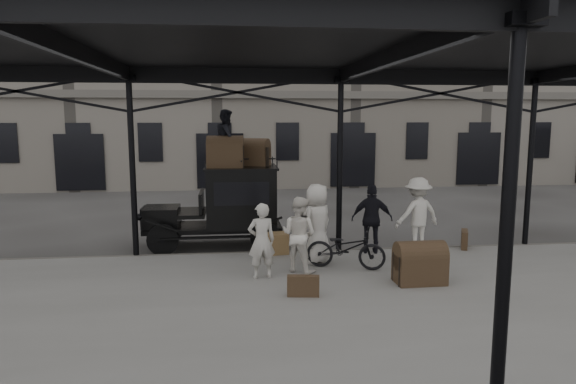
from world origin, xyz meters
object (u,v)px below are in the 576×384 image
Objects in this scene: steamer_trunk_platform at (420,265)px; taxi at (229,203)px; porter_left at (262,241)px; porter_official at (372,219)px; steamer_trunk_roof_near at (225,154)px; bicycle at (346,248)px.

taxi is at bearing 132.91° from steamer_trunk_platform.
taxi is at bearing -87.39° from porter_left.
taxi reaches higher than porter_left.
steamer_trunk_roof_near is at bearing -8.35° from porter_official.
porter_left is 3.47m from steamer_trunk_roof_near.
steamer_trunk_roof_near reaches higher than porter_official.
steamer_trunk_roof_near is (-0.75, 3.00, 1.58)m from porter_left.
porter_official reaches higher than porter_left.
porter_official reaches higher than steamer_trunk_platform.
bicycle is at bearing -40.27° from steamer_trunk_roof_near.
steamer_trunk_platform is (3.15, -0.68, -0.43)m from porter_left.
porter_left is 3.25m from steamer_trunk_platform.
taxi is at bearing -12.27° from porter_official.
porter_left is 1.70× the size of steamer_trunk_roof_near.
bicycle is (2.56, -2.78, -0.59)m from taxi.
taxi is 3.71× the size of steamer_trunk_platform.
taxi is 3.82m from porter_official.
bicycle reaches higher than steamer_trunk_platform.
porter_left is at bearing 166.54° from steamer_trunk_platform.
porter_left reaches higher than steamer_trunk_platform.
steamer_trunk_roof_near is (-3.56, 1.31, 1.52)m from porter_official.
porter_left is at bearing -78.35° from taxi.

